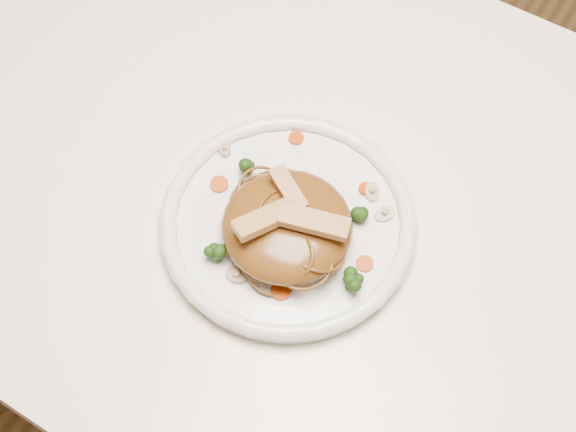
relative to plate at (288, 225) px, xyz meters
The scene contains 20 objects.
ground 0.76m from the plate, 59.66° to the left, with size 4.00×4.00×0.00m, color #4D361A.
table 0.13m from the plate, 59.66° to the left, with size 1.20×0.80×0.75m.
plate is the anchor object (origin of this frame).
noodle_mound 0.04m from the plate, 61.04° to the right, with size 0.15×0.15×0.05m, color brown.
chicken_a 0.08m from the plate, 19.02° to the right, with size 0.08×0.03×0.01m, color tan.
chicken_b 0.07m from the plate, 119.68° to the left, with size 0.06×0.02×0.01m, color tan.
chicken_c 0.08m from the plate, 95.09° to the right, with size 0.08×0.02×0.01m, color tan.
broccoli_0 0.08m from the plate, 36.03° to the left, with size 0.02×0.02×0.03m, color #1D430D, non-canonical shape.
broccoli_1 0.09m from the plate, 155.71° to the left, with size 0.03×0.03×0.03m, color #1D430D, non-canonical shape.
broccoli_2 0.10m from the plate, 118.17° to the right, with size 0.03×0.03×0.03m, color #1D430D, non-canonical shape.
broccoli_3 0.11m from the plate, 17.78° to the right, with size 0.03×0.03×0.03m, color #1D430D, non-canonical shape.
carrot_0 0.10m from the plate, 56.96° to the left, with size 0.02×0.02×0.01m, color #B73B06.
carrot_1 0.10m from the plate, behind, with size 0.02×0.02×0.01m, color #B73B06.
carrot_2 0.10m from the plate, ahead, with size 0.02×0.02×0.01m, color #B73B06.
carrot_3 0.12m from the plate, 116.80° to the left, with size 0.02×0.02×0.01m, color #B73B06.
carrot_4 0.09m from the plate, 63.34° to the right, with size 0.02×0.02×0.01m, color #B73B06.
mushroom_0 0.09m from the plate, 97.74° to the right, with size 0.03×0.03×0.01m, color #C0AE90.
mushroom_1 0.11m from the plate, 36.38° to the left, with size 0.03×0.03×0.01m, color #C0AE90.
mushroom_2 0.13m from the plate, 159.51° to the left, with size 0.02×0.02×0.01m, color #C0AE90.
mushroom_3 0.11m from the plate, 53.00° to the left, with size 0.02×0.02×0.01m, color #C0AE90.
Camera 1 is at (0.21, -0.47, 1.60)m, focal length 51.55 mm.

